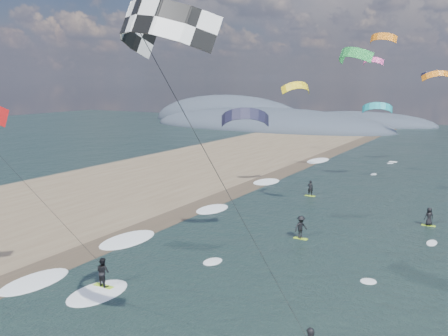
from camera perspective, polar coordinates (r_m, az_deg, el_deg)
The scene contains 7 objects.
wet_sand_strip at distance 36.45m, azimuth -17.03°, elevation -9.81°, with size 3.00×240.00×0.00m, color #382D23.
coastal_hills at distance 134.75m, azimuth 4.36°, elevation 5.02°, with size 80.00×41.00×15.00m.
kitesurfer_near_a at distance 16.60m, azimuth -6.16°, elevation 8.37°, with size 8.17×9.38×15.12m.
kitesurfer_near_b at distance 28.17m, azimuth -23.83°, elevation 0.08°, with size 7.18×8.74×12.07m.
far_kitesurfers at distance 42.67m, azimuth 12.46°, elevation -5.42°, with size 13.53×14.78×1.83m.
bg_kite_field at distance 64.56m, azimuth 17.72°, elevation 10.27°, with size 14.14×78.27×9.08m.
shoreline_surf at distance 38.85m, azimuth -10.63°, elevation -8.27°, with size 2.40×79.40×0.11m.
Camera 1 is at (13.50, -12.99, 12.23)m, focal length 40.00 mm.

